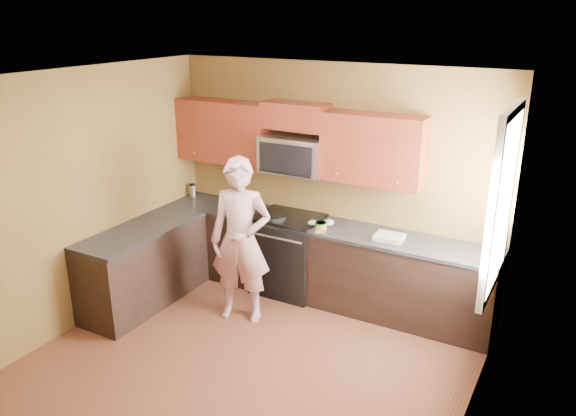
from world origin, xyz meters
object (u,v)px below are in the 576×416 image
Objects in this scene: woman at (241,241)px; frying_pan at (275,220)px; stove at (289,253)px; microwave at (294,172)px; travel_mug at (193,196)px; butter_tub at (321,229)px.

frying_pan is (0.06, 0.63, 0.04)m from woman.
frying_pan is at bearing -113.94° from stove.
woman is (-0.14, -0.93, -0.54)m from microwave.
microwave reaches higher than frying_pan.
stove is 1.25× the size of microwave.
microwave is at bearing 0.01° from travel_mug.
woman is at bearing -99.69° from stove.
butter_tub is at bearing -13.58° from stove.
woman reaches higher than stove.
microwave is at bearing 90.00° from stove.
travel_mug is (-1.50, 0.12, 0.45)m from stove.
butter_tub is at bearing -26.75° from microwave.
butter_tub reaches higher than stove.
frying_pan is at bearing -11.88° from travel_mug.
stove is at bearing 67.00° from frying_pan.
travel_mug is at bearing -179.99° from microwave.
frying_pan is at bearing 68.00° from woman.
woman is at bearing -131.67° from butter_tub.
woman is at bearing -34.30° from travel_mug.
woman is (-0.14, -0.80, 0.43)m from stove.
woman is at bearing -94.50° from frying_pan.
stove is 0.51m from frying_pan.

